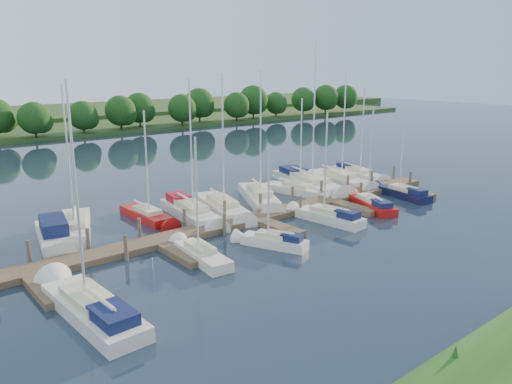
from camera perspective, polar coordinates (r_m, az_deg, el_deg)
ground at (r=31.95m, az=8.82°, el=-6.64°), size 260.00×260.00×0.00m
dock at (r=36.87m, az=0.40°, el=-3.27°), size 40.00×6.00×0.40m
mooring_pilings at (r=37.59m, az=-0.69°, el=-2.29°), size 38.24×2.84×2.00m
far_shore at (r=98.05m, az=-25.81°, el=6.37°), size 180.00×30.00×0.60m
treeline at (r=84.12m, az=-25.46°, el=7.97°), size 147.44×9.71×8.31m
motorboat at (r=35.44m, az=-22.00°, el=-4.77°), size 3.12×7.00×1.97m
sailboat_n_2 at (r=37.02m, az=-19.97°, el=-3.98°), size 4.35×8.23×10.48m
sailboat_n_3 at (r=38.45m, az=-12.24°, el=-2.76°), size 1.70×6.64×8.53m
sailboat_n_4 at (r=38.36m, az=-7.47°, el=-2.48°), size 2.93×8.51×10.89m
sailboat_n_5 at (r=39.71m, az=-3.80°, el=-1.91°), size 3.85×8.86×11.16m
sailboat_n_6 at (r=42.45m, az=0.42°, el=-0.80°), size 5.34×8.62×11.43m
sailboat_n_7 at (r=45.33m, az=4.80°, el=0.11°), size 2.86×7.01×8.94m
sailboat_n_8 at (r=48.05m, az=6.14°, el=0.95°), size 4.90×11.32×14.11m
sailboat_n_9 at (r=49.74m, az=9.53°, el=1.24°), size 3.07×8.77×11.20m
sailboat_n_10 at (r=53.40m, az=11.57°, el=2.06°), size 3.05×7.57×9.48m
sailboat_s_0 at (r=24.95m, az=-18.39°, el=-12.61°), size 2.44×8.79×11.15m
sailboat_s_1 at (r=30.27m, az=-6.39°, el=-7.20°), size 1.83×5.95×7.72m
sailboat_s_2 at (r=32.16m, az=1.94°, el=-5.73°), size 2.90×4.98×6.73m
sailboat_s_3 at (r=37.51m, az=8.23°, el=-2.92°), size 2.14×6.50×8.45m
sailboat_s_4 at (r=41.84m, az=12.93°, el=-1.36°), size 3.64×6.52×8.48m
sailboat_s_5 at (r=45.98m, az=16.39°, el=-0.17°), size 2.30×6.24×8.03m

